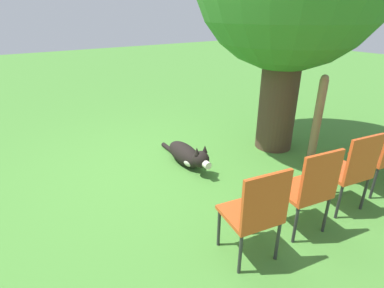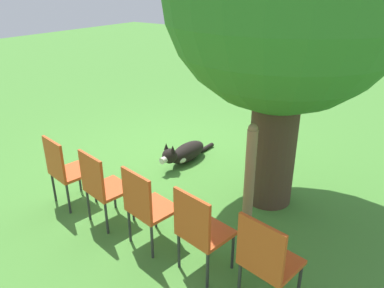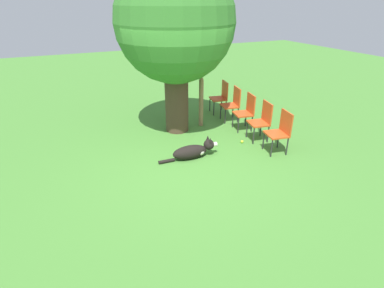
{
  "view_description": "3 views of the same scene",
  "coord_description": "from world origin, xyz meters",
  "px_view_note": "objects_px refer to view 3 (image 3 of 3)",
  "views": [
    {
      "loc": [
        3.25,
        -2.04,
        2.02
      ],
      "look_at": [
        0.08,
        0.14,
        0.31
      ],
      "focal_mm": 28.0,
      "sensor_mm": 36.0,
      "label": 1
    },
    {
      "loc": [
        4.32,
        3.14,
        2.63
      ],
      "look_at": [
        0.09,
        0.21,
        0.35
      ],
      "focal_mm": 35.0,
      "sensor_mm": 36.0,
      "label": 2
    },
    {
      "loc": [
        -2.24,
        -4.97,
        3.02
      ],
      "look_at": [
        0.1,
        0.17,
        0.27
      ],
      "focal_mm": 28.0,
      "sensor_mm": 36.0,
      "label": 3
    }
  ],
  "objects_px": {
    "dog": "(193,151)",
    "tennis_ball": "(242,142)",
    "red_chair_1": "(262,119)",
    "red_chair_2": "(246,110)",
    "red_chair_0": "(281,130)",
    "red_chair_4": "(221,95)",
    "oak_tree": "(175,25)",
    "fence_post": "(201,102)",
    "red_chair_3": "(233,102)"
  },
  "relations": [
    {
      "from": "oak_tree",
      "to": "red_chair_1",
      "type": "distance_m",
      "value": 2.87
    },
    {
      "from": "fence_post",
      "to": "red_chair_3",
      "type": "bearing_deg",
      "value": -2.03
    },
    {
      "from": "dog",
      "to": "red_chair_4",
      "type": "bearing_deg",
      "value": 52.23
    },
    {
      "from": "oak_tree",
      "to": "red_chair_4",
      "type": "distance_m",
      "value": 2.66
    },
    {
      "from": "oak_tree",
      "to": "fence_post",
      "type": "bearing_deg",
      "value": 3.14
    },
    {
      "from": "red_chair_3",
      "to": "tennis_ball",
      "type": "xyz_separation_m",
      "value": [
        -0.54,
        -1.34,
        -0.48
      ]
    },
    {
      "from": "oak_tree",
      "to": "red_chair_4",
      "type": "bearing_deg",
      "value": 22.59
    },
    {
      "from": "fence_post",
      "to": "red_chair_0",
      "type": "xyz_separation_m",
      "value": [
        0.87,
        -2.06,
        -0.12
      ]
    },
    {
      "from": "red_chair_1",
      "to": "red_chair_4",
      "type": "bearing_deg",
      "value": -81.43
    },
    {
      "from": "fence_post",
      "to": "tennis_ball",
      "type": "distance_m",
      "value": 1.55
    },
    {
      "from": "red_chair_1",
      "to": "tennis_ball",
      "type": "relative_size",
      "value": 13.43
    },
    {
      "from": "red_chair_1",
      "to": "red_chair_4",
      "type": "xyz_separation_m",
      "value": [
        0.06,
        2.03,
        0.0
      ]
    },
    {
      "from": "red_chair_1",
      "to": "red_chair_2",
      "type": "relative_size",
      "value": 1.0
    },
    {
      "from": "fence_post",
      "to": "red_chair_3",
      "type": "distance_m",
      "value": 0.94
    },
    {
      "from": "fence_post",
      "to": "tennis_ball",
      "type": "bearing_deg",
      "value": -74.1
    },
    {
      "from": "oak_tree",
      "to": "tennis_ball",
      "type": "distance_m",
      "value": 3.01
    },
    {
      "from": "fence_post",
      "to": "oak_tree",
      "type": "bearing_deg",
      "value": -176.86
    },
    {
      "from": "red_chair_2",
      "to": "red_chair_3",
      "type": "relative_size",
      "value": 1.0
    },
    {
      "from": "red_chair_0",
      "to": "tennis_ball",
      "type": "xyz_separation_m",
      "value": [
        -0.48,
        0.68,
        -0.48
      ]
    },
    {
      "from": "dog",
      "to": "red_chair_1",
      "type": "height_order",
      "value": "red_chair_1"
    },
    {
      "from": "red_chair_0",
      "to": "dog",
      "type": "bearing_deg",
      "value": -5.48
    },
    {
      "from": "fence_post",
      "to": "red_chair_4",
      "type": "xyz_separation_m",
      "value": [
        0.95,
        0.64,
        -0.12
      ]
    },
    {
      "from": "dog",
      "to": "red_chair_4",
      "type": "height_order",
      "value": "red_chair_4"
    },
    {
      "from": "red_chair_2",
      "to": "tennis_ball",
      "type": "relative_size",
      "value": 13.43
    },
    {
      "from": "oak_tree",
      "to": "tennis_ball",
      "type": "relative_size",
      "value": 57.07
    },
    {
      "from": "oak_tree",
      "to": "red_chair_2",
      "type": "relative_size",
      "value": 4.25
    },
    {
      "from": "red_chair_1",
      "to": "red_chair_3",
      "type": "xyz_separation_m",
      "value": [
        0.04,
        1.35,
        0.0
      ]
    },
    {
      "from": "fence_post",
      "to": "red_chair_4",
      "type": "bearing_deg",
      "value": 34.02
    },
    {
      "from": "red_chair_0",
      "to": "red_chair_3",
      "type": "bearing_deg",
      "value": -81.43
    },
    {
      "from": "red_chair_2",
      "to": "fence_post",
      "type": "bearing_deg",
      "value": -27.56
    },
    {
      "from": "red_chair_1",
      "to": "red_chair_2",
      "type": "bearing_deg",
      "value": -81.43
    },
    {
      "from": "red_chair_0",
      "to": "tennis_ball",
      "type": "relative_size",
      "value": 13.43
    },
    {
      "from": "fence_post",
      "to": "dog",
      "type": "bearing_deg",
      "value": -120.83
    },
    {
      "from": "dog",
      "to": "fence_post",
      "type": "xyz_separation_m",
      "value": [
        0.93,
        1.55,
        0.48
      ]
    },
    {
      "from": "dog",
      "to": "red_chair_3",
      "type": "relative_size",
      "value": 1.41
    },
    {
      "from": "dog",
      "to": "red_chair_4",
      "type": "xyz_separation_m",
      "value": [
        1.88,
        2.2,
        0.36
      ]
    },
    {
      "from": "oak_tree",
      "to": "red_chair_1",
      "type": "xyz_separation_m",
      "value": [
        1.57,
        -1.35,
        -1.99
      ]
    },
    {
      "from": "red_chair_3",
      "to": "oak_tree",
      "type": "bearing_deg",
      "value": 10.49
    },
    {
      "from": "dog",
      "to": "tennis_ball",
      "type": "distance_m",
      "value": 1.34
    },
    {
      "from": "oak_tree",
      "to": "red_chair_4",
      "type": "xyz_separation_m",
      "value": [
        1.63,
        0.68,
        -1.99
      ]
    },
    {
      "from": "red_chair_4",
      "to": "tennis_ball",
      "type": "relative_size",
      "value": 13.43
    },
    {
      "from": "red_chair_0",
      "to": "oak_tree",
      "type": "bearing_deg",
      "value": -42.18
    },
    {
      "from": "red_chair_0",
      "to": "red_chair_2",
      "type": "height_order",
      "value": "same"
    },
    {
      "from": "red_chair_0",
      "to": "red_chair_4",
      "type": "height_order",
      "value": "same"
    },
    {
      "from": "dog",
      "to": "red_chair_2",
      "type": "distance_m",
      "value": 2.05
    },
    {
      "from": "red_chair_0",
      "to": "fence_post",
      "type": "bearing_deg",
      "value": -56.79
    },
    {
      "from": "dog",
      "to": "red_chair_0",
      "type": "height_order",
      "value": "red_chair_0"
    },
    {
      "from": "red_chair_1",
      "to": "red_chair_3",
      "type": "height_order",
      "value": "same"
    },
    {
      "from": "red_chair_4",
      "to": "red_chair_3",
      "type": "bearing_deg",
      "value": 98.57
    },
    {
      "from": "red_chair_4",
      "to": "tennis_ball",
      "type": "height_order",
      "value": "red_chair_4"
    }
  ]
}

